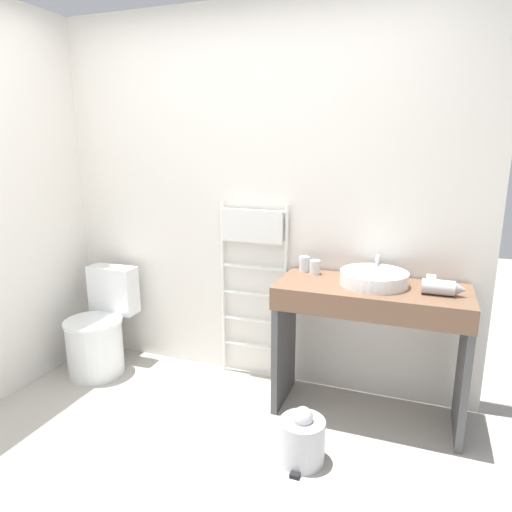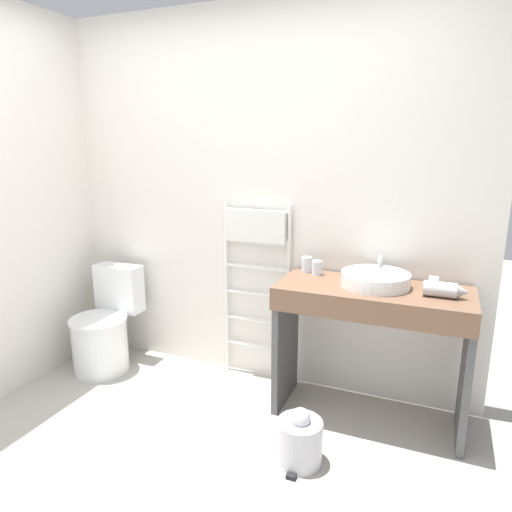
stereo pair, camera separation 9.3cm
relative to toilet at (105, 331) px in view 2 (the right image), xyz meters
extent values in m
cube|color=silver|center=(1.06, 0.41, 0.97)|extent=(3.06, 0.12, 2.53)
cube|color=silver|center=(-0.41, -0.39, 0.97)|extent=(0.12, 2.19, 2.53)
cylinder|color=white|center=(0.00, -0.06, -0.10)|extent=(0.39, 0.39, 0.39)
cylinder|color=white|center=(0.00, -0.06, 0.11)|extent=(0.41, 0.41, 0.02)
cube|color=white|center=(0.00, 0.19, 0.28)|extent=(0.37, 0.15, 0.36)
cylinder|color=silver|center=(0.00, 0.19, 0.46)|extent=(0.05, 0.05, 0.01)
cylinder|color=white|center=(0.86, 0.32, 0.34)|extent=(0.02, 0.02, 1.26)
cylinder|color=white|center=(1.33, 0.32, 0.34)|extent=(0.02, 0.02, 1.26)
cylinder|color=white|center=(1.10, 0.32, -0.07)|extent=(0.47, 0.02, 0.02)
cylinder|color=white|center=(1.10, 0.32, 0.13)|extent=(0.47, 0.02, 0.02)
cylinder|color=white|center=(1.10, 0.32, 0.33)|extent=(0.47, 0.02, 0.02)
cylinder|color=white|center=(1.10, 0.32, 0.52)|extent=(0.47, 0.02, 0.02)
cylinder|color=white|center=(1.10, 0.32, 0.72)|extent=(0.47, 0.02, 0.02)
cylinder|color=white|center=(1.10, 0.32, 0.92)|extent=(0.47, 0.02, 0.02)
cube|color=silver|center=(1.10, 0.29, 0.82)|extent=(0.43, 0.04, 0.22)
cube|color=brown|center=(1.92, 0.09, 0.53)|extent=(1.10, 0.49, 0.03)
cube|color=brown|center=(1.92, -0.14, 0.46)|extent=(1.10, 0.02, 0.10)
cube|color=#4C4C4F|center=(1.39, 0.09, 0.11)|extent=(0.04, 0.41, 0.80)
cube|color=#4C4C4F|center=(2.45, 0.09, 0.11)|extent=(0.04, 0.41, 0.80)
cylinder|color=white|center=(1.92, 0.11, 0.59)|extent=(0.39, 0.39, 0.08)
cylinder|color=silver|center=(1.92, 0.11, 0.62)|extent=(0.32, 0.32, 0.01)
cylinder|color=silver|center=(1.92, 0.30, 0.62)|extent=(0.02, 0.02, 0.14)
cylinder|color=silver|center=(1.92, 0.26, 0.67)|extent=(0.02, 0.09, 0.02)
cylinder|color=silver|center=(1.47, 0.26, 0.60)|extent=(0.07, 0.07, 0.10)
cylinder|color=silver|center=(1.55, 0.22, 0.59)|extent=(0.07, 0.07, 0.09)
cylinder|color=#B7B7BC|center=(2.27, 0.05, 0.59)|extent=(0.17, 0.08, 0.08)
cone|color=#9C9CA0|center=(2.39, 0.05, 0.59)|extent=(0.06, 0.07, 0.07)
cube|color=#B7B7BC|center=(2.24, 0.15, 0.59)|extent=(0.05, 0.11, 0.06)
cylinder|color=#B7B7BC|center=(1.67, -0.47, -0.17)|extent=(0.24, 0.24, 0.24)
sphere|color=#B7B7BC|center=(1.67, -0.47, -0.03)|extent=(0.11, 0.11, 0.11)
cube|color=black|center=(1.67, -0.60, -0.28)|extent=(0.05, 0.04, 0.02)
camera|label=1|loc=(2.17, -2.52, 1.35)|focal=32.00mm
camera|label=2|loc=(2.26, -2.49, 1.35)|focal=32.00mm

